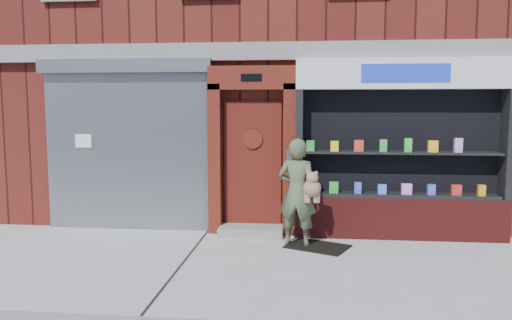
# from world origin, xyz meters

# --- Properties ---
(ground) EXTENTS (80.00, 80.00, 0.00)m
(ground) POSITION_xyz_m (0.00, 0.00, 0.00)
(ground) COLOR #9E9E99
(ground) RESTS_ON ground
(building) EXTENTS (12.00, 8.16, 8.00)m
(building) POSITION_xyz_m (-0.00, 5.99, 4.00)
(building) COLOR #521812
(building) RESTS_ON ground
(shutter_bay) EXTENTS (3.10, 0.30, 3.04)m
(shutter_bay) POSITION_xyz_m (-3.00, 1.93, 1.72)
(shutter_bay) COLOR gray
(shutter_bay) RESTS_ON ground
(red_door_bay) EXTENTS (1.52, 0.58, 2.90)m
(red_door_bay) POSITION_xyz_m (-0.75, 1.86, 1.46)
(red_door_bay) COLOR #5B190F
(red_door_bay) RESTS_ON ground
(pharmacy_bay) EXTENTS (3.50, 0.41, 3.00)m
(pharmacy_bay) POSITION_xyz_m (1.75, 1.81, 1.37)
(pharmacy_bay) COLOR maroon
(pharmacy_bay) RESTS_ON ground
(woman) EXTENTS (0.73, 0.57, 1.72)m
(woman) POSITION_xyz_m (0.06, 1.14, 0.87)
(woman) COLOR #4D593B
(woman) RESTS_ON ground
(doormat) EXTENTS (1.10, 0.97, 0.02)m
(doormat) POSITION_xyz_m (0.38, 1.07, 0.01)
(doormat) COLOR black
(doormat) RESTS_ON ground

